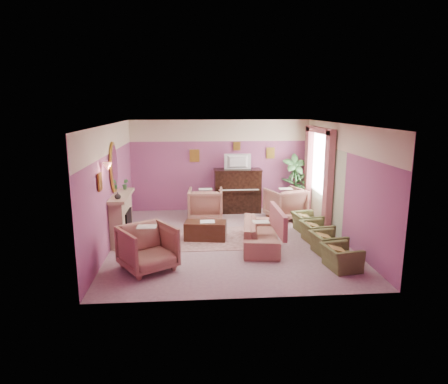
{
  "coord_description": "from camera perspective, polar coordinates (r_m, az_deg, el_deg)",
  "views": [
    {
      "loc": [
        -0.83,
        -9.21,
        3.21
      ],
      "look_at": [
        -0.09,
        0.4,
        1.12
      ],
      "focal_mm": 32.0,
      "sensor_mm": 36.0,
      "label": 1
    }
  ],
  "objects": [
    {
      "name": "print_back_left",
      "position": [
        12.26,
        -4.24,
        5.2
      ],
      "size": [
        0.3,
        0.03,
        0.38
      ],
      "primitive_type": "cube",
      "color": "gold",
      "rests_on": "wall_back"
    },
    {
      "name": "wall_front",
      "position": [
        6.53,
        3.12,
        -3.91
      ],
      "size": [
        5.5,
        0.02,
        2.8
      ],
      "primitive_type": "cube",
      "color": "#7C4174",
      "rests_on": "floor"
    },
    {
      "name": "stripe_panel",
      "position": [
        11.31,
        14.08,
        0.96
      ],
      "size": [
        0.01,
        3.0,
        2.15
      ],
      "primitive_type": "cube",
      "color": "#B4BE9D",
      "rests_on": "wall_right"
    },
    {
      "name": "wall_right",
      "position": [
        10.05,
        16.57,
        1.33
      ],
      "size": [
        0.02,
        6.0,
        2.8
      ],
      "primitive_type": "cube",
      "color": "#7C4174",
      "rests_on": "floor"
    },
    {
      "name": "palm_pot",
      "position": [
        12.59,
        9.92,
        -1.94
      ],
      "size": [
        0.34,
        0.34,
        0.34
      ],
      "primitive_type": "cylinder",
      "color": "#945345",
      "rests_on": "floor"
    },
    {
      "name": "sconce_shade",
      "position": [
        8.64,
        -16.32,
        3.54
      ],
      "size": [
        0.2,
        0.2,
        0.16
      ],
      "primitive_type": "cone",
      "color": "#EB8269",
      "rests_on": "wall_left"
    },
    {
      "name": "table_paper",
      "position": [
        9.74,
        -2.38,
        -4.23
      ],
      "size": [
        0.35,
        0.28,
        0.01
      ],
      "primitive_type": "cube",
      "color": "white",
      "rests_on": "coffee_table"
    },
    {
      "name": "television",
      "position": [
        12.03,
        2.0,
        4.51
      ],
      "size": [
        0.8,
        0.12,
        0.48
      ],
      "primitive_type": "imported",
      "color": "black",
      "rests_on": "piano"
    },
    {
      "name": "olive_chair_a",
      "position": [
        8.4,
        16.39,
        -8.43
      ],
      "size": [
        0.52,
        0.74,
        0.64
      ],
      "primitive_type": "imported",
      "color": "#5C6535",
      "rests_on": "floor"
    },
    {
      "name": "olive_chair_d",
      "position": [
        10.61,
        11.74,
        -3.85
      ],
      "size": [
        0.52,
        0.74,
        0.64
      ],
      "primitive_type": "imported",
      "color": "#5C6535",
      "rests_on": "floor"
    },
    {
      "name": "piano_keys",
      "position": [
        11.88,
        2.14,
        0.3
      ],
      "size": [
        1.2,
        0.08,
        0.02
      ],
      "primitive_type": "cube",
      "color": "silver",
      "rests_on": "piano"
    },
    {
      "name": "area_rug",
      "position": [
        9.93,
        -2.36,
        -6.61
      ],
      "size": [
        2.51,
        1.81,
        0.01
      ],
      "primitive_type": "cube",
      "rotation": [
        0.0,
        0.0,
        0.01
      ],
      "color": "#A27573",
      "rests_on": "floor"
    },
    {
      "name": "coffee_table",
      "position": [
        9.8,
        -2.66,
        -5.53
      ],
      "size": [
        1.06,
        0.64,
        0.45
      ],
      "primitive_type": "cube",
      "rotation": [
        0.0,
        0.0,
        -0.15
      ],
      "color": "#391D11",
      "rests_on": "floor"
    },
    {
      "name": "mirror_frame",
      "position": [
        9.7,
        -15.48,
        3.41
      ],
      "size": [
        0.04,
        0.72,
        1.2
      ],
      "primitive_type": "ellipsoid",
      "color": "gold",
      "rests_on": "wall_left"
    },
    {
      "name": "fireplace_surround",
      "position": [
        9.94,
        -14.45,
        -3.71
      ],
      "size": [
        0.3,
        1.4,
        1.1
      ],
      "primitive_type": "cube",
      "color": "tan",
      "rests_on": "floor"
    },
    {
      "name": "piano_keyshelf",
      "position": [
        11.88,
        2.13,
        0.11
      ],
      "size": [
        1.3,
        0.12,
        0.06
      ],
      "primitive_type": "cube",
      "color": "black",
      "rests_on": "piano"
    },
    {
      "name": "palm_plant",
      "position": [
        12.41,
        10.06,
        2.05
      ],
      "size": [
        0.76,
        0.76,
        1.44
      ],
      "primitive_type": "imported",
      "color": "#3E7E3F",
      "rests_on": "palm_pot"
    },
    {
      "name": "ceiling",
      "position": [
        9.26,
        0.77,
        9.68
      ],
      "size": [
        5.5,
        6.0,
        0.01
      ],
      "primitive_type": "cube",
      "color": "beige",
      "rests_on": "wall_back"
    },
    {
      "name": "print_left_wall",
      "position": [
        8.36,
        -17.3,
        1.4
      ],
      "size": [
        0.03,
        0.28,
        0.36
      ],
      "primitive_type": "cube",
      "color": "gold",
      "rests_on": "wall_left"
    },
    {
      "name": "side_table",
      "position": [
        12.58,
        10.56,
        -1.13
      ],
      "size": [
        0.52,
        0.52,
        0.7
      ],
      "primitive_type": "cylinder",
      "color": "beige",
      "rests_on": "floor"
    },
    {
      "name": "piano_top",
      "position": [
        12.12,
        1.97,
        3.19
      ],
      "size": [
        1.45,
        0.65,
        0.04
      ],
      "primitive_type": "cube",
      "color": "black",
      "rests_on": "piano"
    },
    {
      "name": "curtain_left",
      "position": [
        10.61,
        14.68,
        1.44
      ],
      "size": [
        0.16,
        0.34,
        2.6
      ],
      "primitive_type": "cube",
      "color": "#A95A61",
      "rests_on": "floor"
    },
    {
      "name": "olive_chair_b",
      "position": [
        9.12,
        14.58,
        -6.67
      ],
      "size": [
        0.52,
        0.74,
        0.64
      ],
      "primitive_type": "imported",
      "color": "#5C6535",
      "rests_on": "floor"
    },
    {
      "name": "floral_armchair_left",
      "position": [
        11.45,
        -2.66,
        -1.5
      ],
      "size": [
        0.96,
        0.96,
        1.0
      ],
      "primitive_type": "imported",
      "color": "#A06D5B",
      "rests_on": "floor"
    },
    {
      "name": "hearth",
      "position": [
        10.06,
        -13.16,
        -6.65
      ],
      "size": [
        0.55,
        1.5,
        0.02
      ],
      "primitive_type": "cube",
      "color": "tan",
      "rests_on": "floor"
    },
    {
      "name": "mantel_plant",
      "position": [
        10.29,
        -13.93,
        1.1
      ],
      "size": [
        0.16,
        0.16,
        0.28
      ],
      "primitive_type": "imported",
      "color": "#3E7E3F",
      "rests_on": "mantel_shelf"
    },
    {
      "name": "wall_left",
      "position": [
        9.58,
        -15.86,
        0.86
      ],
      "size": [
        0.02,
        6.0,
        2.8
      ],
      "primitive_type": "cube",
      "color": "#7C4174",
      "rests_on": "floor"
    },
    {
      "name": "curtain_right",
      "position": [
        12.33,
        11.93,
        3.04
      ],
      "size": [
        0.16,
        0.34,
        2.6
      ],
      "primitive_type": "cube",
      "color": "#A95A61",
      "rests_on": "floor"
    },
    {
      "name": "print_back_mid",
      "position": [
        12.31,
        1.85,
        6.57
      ],
      "size": [
        0.22,
        0.03,
        0.26
      ],
      "primitive_type": "cube",
      "color": "gold",
      "rests_on": "wall_back"
    },
    {
      "name": "wall_back",
      "position": [
        12.38,
        -0.5,
        3.8
      ],
      "size": [
        5.5,
        0.02,
        2.8
      ],
      "primitive_type": "cube",
      "color": "#7C4174",
      "rests_on": "floor"
    },
    {
      "name": "olive_chair_c",
      "position": [
        9.86,
        13.05,
        -5.15
      ],
      "size": [
        0.52,
        0.74,
        0.64
      ],
      "primitive_type": "imported",
      "color": "#5C6535",
      "rests_on": "floor"
    },
    {
      "name": "fireplace_inset",
      "position": [
        9.96,
        -13.83,
        -4.53
      ],
      "size": [
        0.18,
        0.72,
        0.68
      ],
      "primitive_type": "cube",
      "color": "black",
      "rests_on": "floor"
    },
    {
      "name": "piano",
      "position": [
        12.24,
        1.95,
        0.13
      ],
      "size": [
        1.4,
        0.6,
        1.3
      ],
      "primitive_type": "cube",
      "color": "black",
      "rests_on": "floor"
    },
    {
      "name": "floor",
      "position": [
        9.79,
        0.73,
        -6.92
      ],
      "size": [
        5.5,
        6.0,
        0.01
      ],
      "primitive_type": "cube",
      "color": "gray",
      "rests_on": "ground"
    },
    {
      "name": "floral_armchair_front",
      "position": [
        8.12,
        -10.86,
        -7.52
      ],
      "size": [
        0.96,
        0.96,
        1.0
      ],
      "primitive_type": "imported",
      "color": "#A06D5B",
      "rests_on": "floor"
    },
    {
      "name": "floral_armchair_right",
      "position": [
        11.62,
        8.76,
        -1.42
      ],
      "size": [
        0.96,
        0.96,
        1.0
      ],
      "primitive_type": "imported",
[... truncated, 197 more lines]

